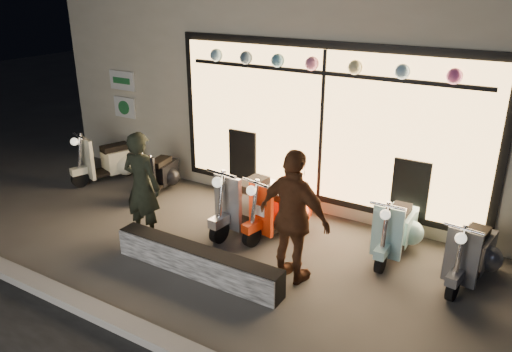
{
  "coord_description": "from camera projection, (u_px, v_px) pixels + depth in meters",
  "views": [
    {
      "loc": [
        3.9,
        -5.22,
        3.72
      ],
      "look_at": [
        0.37,
        0.6,
        1.05
      ],
      "focal_mm": 35.0,
      "sensor_mm": 36.0,
      "label": 1
    }
  ],
  "objects": [
    {
      "name": "ground",
      "position": [
        214.0,
        250.0,
        7.4
      ],
      "size": [
        40.0,
        40.0,
        0.0
      ],
      "primitive_type": "plane",
      "color": "#383533",
      "rests_on": "ground"
    },
    {
      "name": "shop_building",
      "position": [
        348.0,
        62.0,
        10.59
      ],
      "size": [
        10.2,
        6.23,
        4.2
      ],
      "color": "beige",
      "rests_on": "ground"
    },
    {
      "name": "scooter_cream",
      "position": [
        114.0,
        159.0,
        9.94
      ],
      "size": [
        0.74,
        1.38,
        0.99
      ],
      "rotation": [
        0.0,
        0.0,
        -0.33
      ],
      "color": "black",
      "rests_on": "ground"
    },
    {
      "name": "scooter_grey",
      "position": [
        472.0,
        251.0,
        6.61
      ],
      "size": [
        0.52,
        1.32,
        0.94
      ],
      "rotation": [
        0.0,
        0.0,
        -0.13
      ],
      "color": "black",
      "rests_on": "ground"
    },
    {
      "name": "scooter_blue",
      "position": [
        397.0,
        227.0,
        7.25
      ],
      "size": [
        0.42,
        1.31,
        0.94
      ],
      "rotation": [
        0.0,
        0.0,
        0.01
      ],
      "color": "black",
      "rests_on": "ground"
    },
    {
      "name": "scooter_red",
      "position": [
        283.0,
        208.0,
        7.84
      ],
      "size": [
        0.63,
        1.38,
        0.98
      ],
      "rotation": [
        0.0,
        0.0,
        -0.22
      ],
      "color": "black",
      "rests_on": "ground"
    },
    {
      "name": "kerb",
      "position": [
        113.0,
        319.0,
        5.78
      ],
      "size": [
        40.0,
        0.25,
        0.12
      ],
      "primitive_type": "cube",
      "color": "slate",
      "rests_on": "ground"
    },
    {
      "name": "graffiti_barrier",
      "position": [
        197.0,
        261.0,
        6.71
      ],
      "size": [
        2.56,
        0.28,
        0.4
      ],
      "primitive_type": "cube",
      "color": "black",
      "rests_on": "ground"
    },
    {
      "name": "woman",
      "position": [
        294.0,
        218.0,
        6.35
      ],
      "size": [
        1.12,
        0.61,
        1.81
      ],
      "primitive_type": "imported",
      "rotation": [
        0.0,
        0.0,
        2.98
      ],
      "color": "brown",
      "rests_on": "ground"
    },
    {
      "name": "scooter_black",
      "position": [
        159.0,
        173.0,
        9.36
      ],
      "size": [
        0.53,
        1.24,
        0.88
      ],
      "rotation": [
        0.0,
        0.0,
        0.17
      ],
      "color": "black",
      "rests_on": "ground"
    },
    {
      "name": "man",
      "position": [
        142.0,
        186.0,
        7.46
      ],
      "size": [
        0.65,
        0.45,
        1.7
      ],
      "primitive_type": "imported",
      "rotation": [
        0.0,
        0.0,
        3.21
      ],
      "color": "black",
      "rests_on": "ground"
    },
    {
      "name": "scooter_silver",
      "position": [
        250.0,
        200.0,
        8.04
      ],
      "size": [
        0.57,
        1.5,
        1.07
      ],
      "rotation": [
        0.0,
        0.0,
        -0.1
      ],
      "color": "black",
      "rests_on": "ground"
    }
  ]
}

